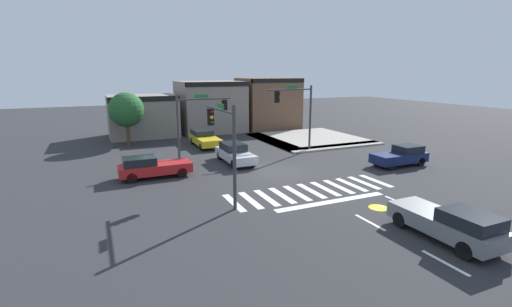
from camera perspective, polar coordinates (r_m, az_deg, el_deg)
The scene contains 15 objects.
ground_plane at distance 25.37m, azimuth 3.20°, elevation -2.92°, with size 120.00×120.00×0.00m, color #2B2B2D.
crosswalk_near at distance 21.65m, azimuth 8.70°, elevation -5.82°, with size 10.13×2.86×0.01m.
lane_markings at distance 17.49m, azimuth 24.62°, elevation -11.49°, with size 6.80×18.75×0.01m.
bike_detector_marking at distance 19.88m, azimuth 18.72°, elevation -8.08°, with size 1.01×1.01×0.01m.
curb_corner_northeast at distance 37.45m, azimuth 8.16°, elevation 2.21°, with size 10.00×10.60×0.15m.
storefront_row at distance 42.99m, azimuth -6.26°, elevation 7.28°, with size 21.88×6.85×6.09m.
traffic_signal_northwest at distance 28.15m, azimuth -8.87°, elevation 5.98°, with size 4.27×0.32×5.20m.
traffic_signal_northeast at distance 31.23m, azimuth 6.30°, elevation 7.40°, with size 4.29×0.32×5.73m.
traffic_signal_southwest at distance 19.33m, azimuth -5.27°, elevation 3.18°, with size 0.32×4.53×5.30m.
car_gray at distance 17.07m, azimuth 28.12°, elevation -9.66°, with size 1.75×4.66×1.53m.
car_silver at distance 27.80m, azimuth -3.36°, elevation 0.07°, with size 1.73×4.74×1.47m.
car_navy at distance 28.97m, azimuth 21.85°, elevation -0.34°, with size 4.23×1.73×1.49m.
car_yellow at distance 34.37m, azimuth -8.09°, elevation 2.38°, with size 1.92×4.67×1.41m.
car_red at distance 24.78m, azimuth -16.09°, elevation -2.03°, with size 4.64×1.72×1.46m.
roadside_tree at distance 35.95m, azimuth -19.75°, elevation 6.48°, with size 3.22×3.22×5.01m.
Camera 1 is at (-11.27, -21.67, 6.85)m, focal length 25.41 mm.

